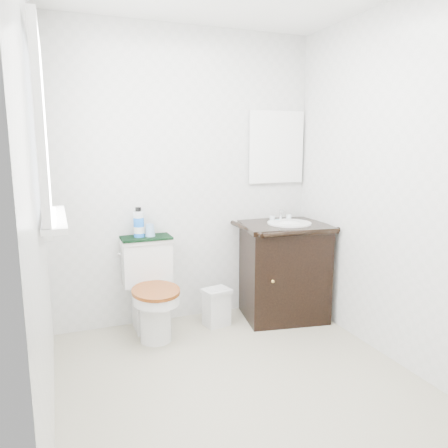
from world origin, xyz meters
TOP-DOWN VIEW (x-y plane):
  - floor at (0.00, 0.00)m, footprint 2.40×2.40m
  - wall_back at (0.00, 1.20)m, footprint 2.40×0.00m
  - wall_front at (0.00, -1.20)m, footprint 2.40×0.00m
  - wall_left at (-1.10, 0.00)m, footprint 0.00×2.40m
  - wall_right at (1.10, 0.00)m, footprint 0.00×2.40m
  - window at (-1.07, 0.25)m, footprint 0.02×0.70m
  - mirror at (0.82, 1.18)m, footprint 0.50×0.02m
  - toilet at (-0.37, 0.97)m, footprint 0.40×0.61m
  - vanity at (0.77, 0.90)m, footprint 0.79×0.71m
  - trash_bin at (0.16, 0.92)m, footprint 0.25×0.21m
  - towel at (-0.37, 1.09)m, footprint 0.39×0.22m
  - mouthwash_bottle at (-0.42, 1.10)m, footprint 0.08×0.08m
  - cup at (-0.34, 1.09)m, footprint 0.08×0.08m
  - soap_bar at (0.77, 1.03)m, footprint 0.06×0.04m

SIDE VIEW (x-z plane):
  - floor at x=0.00m, z-range 0.00..0.00m
  - trash_bin at x=0.16m, z-range 0.00..0.31m
  - toilet at x=-0.37m, z-range -0.04..0.70m
  - vanity at x=0.77m, z-range -0.03..0.89m
  - towel at x=-0.37m, z-range 0.74..0.76m
  - cup at x=-0.34m, z-range 0.76..0.86m
  - soap_bar at x=0.77m, z-range 0.82..0.84m
  - mouthwash_bottle at x=-0.42m, z-range 0.75..0.98m
  - wall_back at x=0.00m, z-range 0.00..2.40m
  - wall_front at x=0.00m, z-range 0.00..2.40m
  - wall_left at x=-1.10m, z-range 0.00..2.40m
  - wall_right at x=1.10m, z-range 0.00..2.40m
  - mirror at x=0.82m, z-range 1.15..1.75m
  - window at x=-1.07m, z-range 1.10..2.00m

